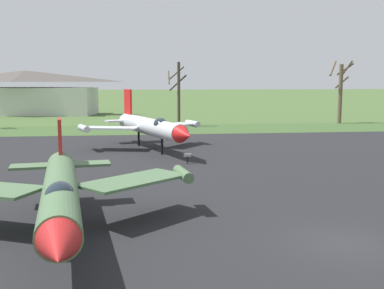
# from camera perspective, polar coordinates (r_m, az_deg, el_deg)

# --- Properties ---
(ground_plane) EXTENTS (600.00, 600.00, 0.00)m
(ground_plane) POSITION_cam_1_polar(r_m,az_deg,el_deg) (19.24, 17.89, -11.47)
(ground_plane) COLOR #425B2D
(asphalt_apron) EXTENTS (104.62, 46.17, 0.05)m
(asphalt_apron) POSITION_cam_1_polar(r_m,az_deg,el_deg) (31.88, 7.40, -3.47)
(asphalt_apron) COLOR black
(asphalt_apron) RESTS_ON ground
(grass_verge_strip) EXTENTS (164.62, 12.00, 0.06)m
(grass_verge_strip) POSITION_cam_1_polar(r_m,az_deg,el_deg) (60.19, 0.52, 1.91)
(grass_verge_strip) COLOR #395329
(grass_verge_strip) RESTS_ON ground
(jet_fighter_front_left) EXTENTS (11.39, 14.97, 5.34)m
(jet_fighter_front_left) POSITION_cam_1_polar(r_m,az_deg,el_deg) (41.59, -5.08, 2.23)
(jet_fighter_front_left) COLOR silver
(jet_fighter_front_left) RESTS_ON ground
(info_placard_front_left) EXTENTS (0.56, 0.25, 0.84)m
(info_placard_front_left) POSITION_cam_1_polar(r_m,az_deg,el_deg) (34.85, -0.56, -1.59)
(info_placard_front_left) COLOR black
(info_placard_front_left) RESTS_ON ground
(jet_fighter_front_right) EXTENTS (11.82, 14.08, 4.34)m
(jet_fighter_front_right) POSITION_cam_1_polar(r_m,az_deg,el_deg) (18.98, -15.72, -5.46)
(jet_fighter_front_right) COLOR #4C6B47
(jet_fighter_front_right) RESTS_ON ground
(bare_tree_left_of_center) EXTENTS (2.65, 2.70, 8.61)m
(bare_tree_left_of_center) POSITION_cam_1_polar(r_m,az_deg,el_deg) (62.64, -1.71, 6.44)
(bare_tree_left_of_center) COLOR #42382D
(bare_tree_left_of_center) RESTS_ON ground
(bare_tree_center) EXTENTS (3.70, 2.45, 9.07)m
(bare_tree_center) POSITION_cam_1_polar(r_m,az_deg,el_deg) (71.12, 17.60, 6.49)
(bare_tree_center) COLOR brown
(bare_tree_center) RESTS_ON ground
(visitor_building) EXTENTS (26.78, 13.12, 8.00)m
(visitor_building) POSITION_cam_1_polar(r_m,az_deg,el_deg) (90.93, -19.53, 5.89)
(visitor_building) COLOR beige
(visitor_building) RESTS_ON ground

